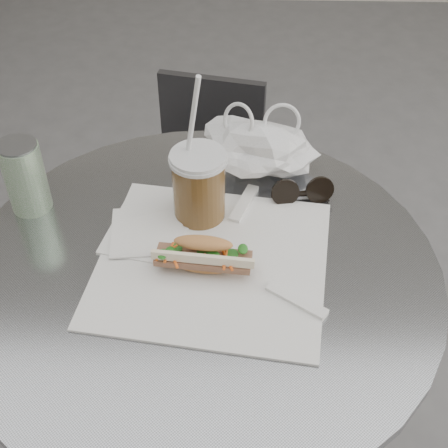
{
  "coord_description": "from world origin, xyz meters",
  "views": [
    {
      "loc": [
        0.06,
        -0.48,
        1.45
      ],
      "look_at": [
        0.04,
        0.25,
        0.79
      ],
      "focal_mm": 50.0,
      "sensor_mm": 36.0,
      "label": 1
    }
  ],
  "objects_px": {
    "chair_far": "(201,220)",
    "drink_can": "(25,177)",
    "iced_coffee": "(199,185)",
    "sunglasses": "(302,192)",
    "cafe_table": "(204,367)",
    "banh_mi": "(203,255)"
  },
  "relations": [
    {
      "from": "cafe_table",
      "to": "iced_coffee",
      "type": "relative_size",
      "value": 2.75
    },
    {
      "from": "cafe_table",
      "to": "iced_coffee",
      "type": "xyz_separation_m",
      "value": [
        -0.01,
        0.12,
        0.34
      ]
    },
    {
      "from": "cafe_table",
      "to": "iced_coffee",
      "type": "bearing_deg",
      "value": 93.61
    },
    {
      "from": "iced_coffee",
      "to": "cafe_table",
      "type": "bearing_deg",
      "value": -86.39
    },
    {
      "from": "iced_coffee",
      "to": "drink_can",
      "type": "distance_m",
      "value": 0.29
    },
    {
      "from": "drink_can",
      "to": "cafe_table",
      "type": "bearing_deg",
      "value": -24.41
    },
    {
      "from": "iced_coffee",
      "to": "sunglasses",
      "type": "distance_m",
      "value": 0.19
    },
    {
      "from": "sunglasses",
      "to": "drink_can",
      "type": "relative_size",
      "value": 0.85
    },
    {
      "from": "chair_far",
      "to": "iced_coffee",
      "type": "bearing_deg",
      "value": 106.1
    },
    {
      "from": "chair_far",
      "to": "drink_can",
      "type": "xyz_separation_m",
      "value": [
        -0.26,
        -0.46,
        0.5
      ]
    },
    {
      "from": "chair_far",
      "to": "drink_can",
      "type": "relative_size",
      "value": 5.1
    },
    {
      "from": "banh_mi",
      "to": "drink_can",
      "type": "bearing_deg",
      "value": 160.78
    },
    {
      "from": "chair_far",
      "to": "sunglasses",
      "type": "height_order",
      "value": "sunglasses"
    },
    {
      "from": "iced_coffee",
      "to": "sunglasses",
      "type": "xyz_separation_m",
      "value": [
        0.18,
        0.04,
        -0.05
      ]
    },
    {
      "from": "banh_mi",
      "to": "sunglasses",
      "type": "relative_size",
      "value": 1.68
    },
    {
      "from": "chair_far",
      "to": "banh_mi",
      "type": "xyz_separation_m",
      "value": [
        0.05,
        -0.6,
        0.47
      ]
    },
    {
      "from": "sunglasses",
      "to": "banh_mi",
      "type": "bearing_deg",
      "value": -141.79
    },
    {
      "from": "chair_far",
      "to": "iced_coffee",
      "type": "distance_m",
      "value": 0.69
    },
    {
      "from": "chair_far",
      "to": "banh_mi",
      "type": "distance_m",
      "value": 0.76
    },
    {
      "from": "banh_mi",
      "to": "cafe_table",
      "type": "bearing_deg",
      "value": 135.03
    },
    {
      "from": "iced_coffee",
      "to": "sunglasses",
      "type": "relative_size",
      "value": 2.46
    },
    {
      "from": "cafe_table",
      "to": "drink_can",
      "type": "bearing_deg",
      "value": 155.59
    }
  ]
}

